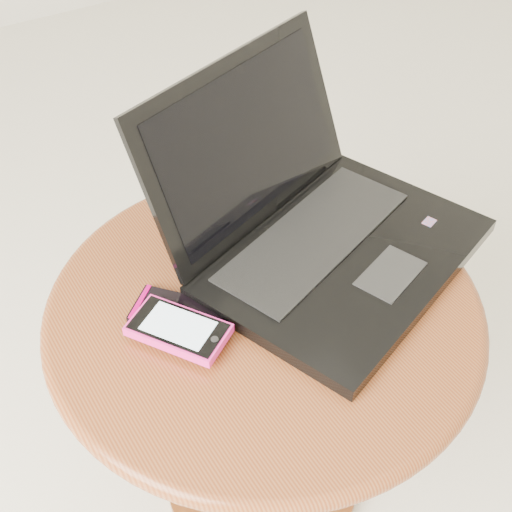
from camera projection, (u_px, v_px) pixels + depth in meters
table at (264, 348)px, 0.96m from camera, size 0.57×0.57×0.46m
laptop at (317, 223)px, 0.94m from camera, size 0.47×0.45×0.24m
phone_black at (178, 313)px, 0.87m from camera, size 0.12×0.13×0.01m
phone_pink at (179, 329)px, 0.83m from camera, size 0.12×0.13×0.01m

